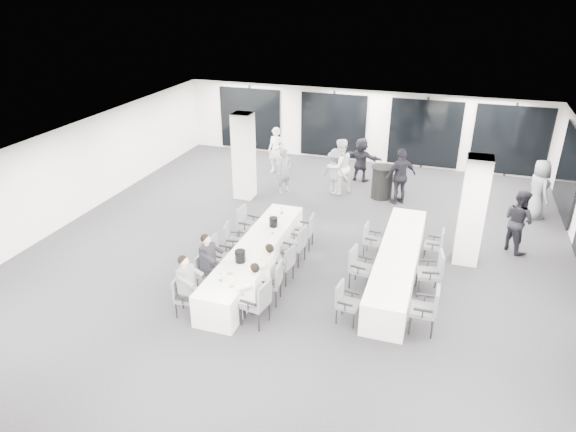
# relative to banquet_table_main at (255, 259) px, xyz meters

# --- Properties ---
(room) EXTENTS (14.04, 16.04, 2.84)m
(room) POSITION_rel_banquet_table_main_xyz_m (1.58, 2.32, 1.01)
(room) COLOR #232328
(room) RESTS_ON ground
(column_left) EXTENTS (0.60, 0.60, 2.80)m
(column_left) POSITION_rel_banquet_table_main_xyz_m (-2.11, 4.40, 1.02)
(column_left) COLOR silver
(column_left) RESTS_ON floor
(column_right) EXTENTS (0.60, 0.60, 2.80)m
(column_right) POSITION_rel_banquet_table_main_xyz_m (4.89, 2.20, 1.02)
(column_right) COLOR silver
(column_right) RESTS_ON floor
(banquet_table_main) EXTENTS (0.90, 5.00, 0.75)m
(banquet_table_main) POSITION_rel_banquet_table_main_xyz_m (0.00, 0.00, 0.00)
(banquet_table_main) COLOR silver
(banquet_table_main) RESTS_ON floor
(banquet_table_side) EXTENTS (0.90, 5.00, 0.75)m
(banquet_table_side) POSITION_rel_banquet_table_main_xyz_m (3.33, 0.81, 0.00)
(banquet_table_side) COLOR silver
(banquet_table_side) RESTS_ON floor
(cocktail_table) EXTENTS (0.77, 0.77, 1.07)m
(cocktail_table) POSITION_rel_banquet_table_main_xyz_m (2.20, 5.73, 0.17)
(cocktail_table) COLOR black
(cocktail_table) RESTS_ON floor
(chair_main_left_near) EXTENTS (0.50, 0.54, 0.88)m
(chair_main_left_near) POSITION_rel_banquet_table_main_xyz_m (-0.83, -2.10, 0.12)
(chair_main_left_near) COLOR #525559
(chair_main_left_near) RESTS_ON floor
(chair_main_left_second) EXTENTS (0.48, 0.52, 0.86)m
(chair_main_left_second) POSITION_rel_banquet_table_main_xyz_m (-0.83, -1.06, 0.12)
(chair_main_left_second) COLOR #525559
(chair_main_left_second) RESTS_ON floor
(chair_main_left_mid) EXTENTS (0.53, 0.58, 0.98)m
(chair_main_left_mid) POSITION_rel_banquet_table_main_xyz_m (-0.84, -0.35, 0.19)
(chair_main_left_mid) COLOR #525559
(chair_main_left_mid) RESTS_ON floor
(chair_main_left_fourth) EXTENTS (0.56, 0.59, 0.95)m
(chair_main_left_fourth) POSITION_rel_banquet_table_main_xyz_m (-0.83, 0.49, 0.17)
(chair_main_left_fourth) COLOR #525559
(chair_main_left_fourth) RESTS_ON floor
(chair_main_left_far) EXTENTS (0.56, 0.61, 1.00)m
(chair_main_left_far) POSITION_rel_banquet_table_main_xyz_m (-0.84, 1.46, 0.20)
(chair_main_left_far) COLOR #525559
(chair_main_left_far) RESTS_ON floor
(chair_main_right_near) EXTENTS (0.60, 0.64, 1.02)m
(chair_main_right_near) POSITION_rel_banquet_table_main_xyz_m (0.84, -1.94, 0.21)
(chair_main_right_near) COLOR #525559
(chair_main_right_near) RESTS_ON floor
(chair_main_right_second) EXTENTS (0.54, 0.59, 0.98)m
(chair_main_right_second) POSITION_rel_banquet_table_main_xyz_m (0.84, -1.06, 0.18)
(chair_main_right_second) COLOR #525559
(chair_main_right_second) RESTS_ON floor
(chair_main_right_mid) EXTENTS (0.54, 0.57, 0.93)m
(chair_main_right_mid) POSITION_rel_banquet_table_main_xyz_m (0.83, -0.18, 0.16)
(chair_main_right_mid) COLOR #525559
(chair_main_right_mid) RESTS_ON floor
(chair_main_right_fourth) EXTENTS (0.55, 0.60, 1.01)m
(chair_main_right_fourth) POSITION_rel_banquet_table_main_xyz_m (0.84, 0.74, 0.20)
(chair_main_right_fourth) COLOR #525559
(chair_main_right_fourth) RESTS_ON floor
(chair_main_right_far) EXTENTS (0.51, 0.56, 0.95)m
(chair_main_right_far) POSITION_rel_banquet_table_main_xyz_m (0.83, 1.61, 0.17)
(chair_main_right_far) COLOR #525559
(chair_main_right_far) RESTS_ON floor
(chair_side_left_near) EXTENTS (0.50, 0.54, 0.89)m
(chair_side_left_near) POSITION_rel_banquet_table_main_xyz_m (2.51, -1.26, 0.13)
(chair_side_left_near) COLOR #525559
(chair_side_left_near) RESTS_ON floor
(chair_side_left_mid) EXTENTS (0.56, 0.60, 0.97)m
(chair_side_left_mid) POSITION_rel_banquet_table_main_xyz_m (2.50, 0.19, 0.18)
(chair_side_left_mid) COLOR #525559
(chair_side_left_mid) RESTS_ON floor
(chair_side_left_far) EXTENTS (0.47, 0.51, 0.86)m
(chair_side_left_far) POSITION_rel_banquet_table_main_xyz_m (2.51, 1.76, 0.12)
(chair_side_left_far) COLOR #525559
(chair_side_left_far) RESTS_ON floor
(chair_side_right_near) EXTENTS (0.53, 0.59, 1.04)m
(chair_side_right_near) POSITION_rel_banquet_table_main_xyz_m (4.17, -1.09, 0.22)
(chair_side_right_near) COLOR #525559
(chair_side_right_near) RESTS_ON floor
(chair_side_right_mid) EXTENTS (0.61, 0.65, 1.04)m
(chair_side_right_mid) POSITION_rel_banquet_table_main_xyz_m (4.17, 0.41, 0.22)
(chair_side_right_mid) COLOR #525559
(chair_side_right_mid) RESTS_ON floor
(chair_side_right_far) EXTENTS (0.45, 0.51, 0.88)m
(chair_side_right_far) POSITION_rel_banquet_table_main_xyz_m (4.16, 1.96, 0.13)
(chair_side_right_far) COLOR #525559
(chair_side_right_far) RESTS_ON floor
(seated_guest_a) EXTENTS (0.50, 0.38, 1.44)m
(seated_guest_a) POSITION_rel_banquet_table_main_xyz_m (-0.67, -2.09, 0.44)
(seated_guest_a) COLOR slate
(seated_guest_a) RESTS_ON floor
(seated_guest_b) EXTENTS (0.50, 0.38, 1.44)m
(seated_guest_b) POSITION_rel_banquet_table_main_xyz_m (-0.67, -1.07, 0.44)
(seated_guest_b) COLOR black
(seated_guest_b) RESTS_ON floor
(seated_guest_c) EXTENTS (0.50, 0.38, 1.44)m
(seated_guest_c) POSITION_rel_banquet_table_main_xyz_m (0.67, -1.92, 0.44)
(seated_guest_c) COLOR silver
(seated_guest_c) RESTS_ON floor
(seated_guest_d) EXTENTS (0.50, 0.38, 1.44)m
(seated_guest_d) POSITION_rel_banquet_table_main_xyz_m (0.67, -1.07, 0.44)
(seated_guest_d) COLOR silver
(seated_guest_d) RESTS_ON floor
(standing_guest_a) EXTENTS (0.79, 0.81, 1.73)m
(standing_guest_a) POSITION_rel_banquet_table_main_xyz_m (-1.00, 5.19, 0.49)
(standing_guest_a) COLOR slate
(standing_guest_a) RESTS_ON floor
(standing_guest_b) EXTENTS (1.17, 1.17, 2.13)m
(standing_guest_b) POSITION_rel_banquet_table_main_xyz_m (0.78, 5.67, 0.69)
(standing_guest_b) COLOR silver
(standing_guest_b) RESTS_ON floor
(standing_guest_c) EXTENTS (1.28, 0.98, 1.77)m
(standing_guest_c) POSITION_rel_banquet_table_main_xyz_m (0.67, 5.60, 0.51)
(standing_guest_c) COLOR slate
(standing_guest_c) RESTS_ON floor
(standing_guest_d) EXTENTS (1.38, 1.30, 2.07)m
(standing_guest_d) POSITION_rel_banquet_table_main_xyz_m (2.80, 5.44, 0.66)
(standing_guest_d) COLOR black
(standing_guest_d) RESTS_ON floor
(standing_guest_e) EXTENTS (0.94, 1.14, 2.05)m
(standing_guest_e) POSITION_rel_banquet_table_main_xyz_m (6.83, 5.67, 0.65)
(standing_guest_e) COLOR slate
(standing_guest_e) RESTS_ON floor
(standing_guest_f) EXTENTS (1.74, 1.00, 1.78)m
(standing_guest_f) POSITION_rel_banquet_table_main_xyz_m (1.24, 7.07, 0.52)
(standing_guest_f) COLOR black
(standing_guest_f) RESTS_ON floor
(standing_guest_g) EXTENTS (0.80, 0.69, 1.94)m
(standing_guest_g) POSITION_rel_banquet_table_main_xyz_m (-1.89, 6.89, 0.59)
(standing_guest_g) COLOR silver
(standing_guest_g) RESTS_ON floor
(standing_guest_h) EXTENTS (1.05, 1.09, 1.96)m
(standing_guest_h) POSITION_rel_banquet_table_main_xyz_m (6.12, 3.22, 0.60)
(standing_guest_h) COLOR black
(standing_guest_h) RESTS_ON floor
(ice_bucket_near) EXTENTS (0.25, 0.25, 0.28)m
(ice_bucket_near) POSITION_rel_banquet_table_main_xyz_m (-0.02, -0.84, 0.51)
(ice_bucket_near) COLOR black
(ice_bucket_near) RESTS_ON banquet_table_main
(ice_bucket_far) EXTENTS (0.22, 0.22, 0.25)m
(ice_bucket_far) POSITION_rel_banquet_table_main_xyz_m (0.07, 1.11, 0.50)
(ice_bucket_far) COLOR black
(ice_bucket_far) RESTS_ON banquet_table_main
(water_bottle_a) EXTENTS (0.07, 0.07, 0.22)m
(water_bottle_a) POSITION_rel_banquet_table_main_xyz_m (-0.07, -1.81, 0.49)
(water_bottle_a) COLOR silver
(water_bottle_a) RESTS_ON banquet_table_main
(water_bottle_b) EXTENTS (0.06, 0.06, 0.19)m
(water_bottle_b) POSITION_rel_banquet_table_main_xyz_m (0.23, 0.60, 0.47)
(water_bottle_b) COLOR silver
(water_bottle_b) RESTS_ON banquet_table_main
(water_bottle_c) EXTENTS (0.07, 0.07, 0.23)m
(water_bottle_c) POSITION_rel_banquet_table_main_xyz_m (0.07, 1.81, 0.49)
(water_bottle_c) COLOR silver
(water_bottle_c) RESTS_ON banquet_table_main
(plate_a) EXTENTS (0.22, 0.22, 0.03)m
(plate_a) POSITION_rel_banquet_table_main_xyz_m (-0.02, -1.42, 0.39)
(plate_a) COLOR white
(plate_a) RESTS_ON banquet_table_main
(plate_b) EXTENTS (0.19, 0.19, 0.03)m
(plate_b) POSITION_rel_banquet_table_main_xyz_m (0.21, -1.88, 0.39)
(plate_b) COLOR white
(plate_b) RESTS_ON banquet_table_main
(plate_c) EXTENTS (0.21, 0.21, 0.03)m
(plate_c) POSITION_rel_banquet_table_main_xyz_m (0.01, -0.74, 0.39)
(plate_c) COLOR white
(plate_c) RESTS_ON banquet_table_main
(wine_glass) EXTENTS (0.07, 0.07, 0.19)m
(wine_glass) POSITION_rel_banquet_table_main_xyz_m (0.28, -1.89, 0.52)
(wine_glass) COLOR silver
(wine_glass) RESTS_ON banquet_table_main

